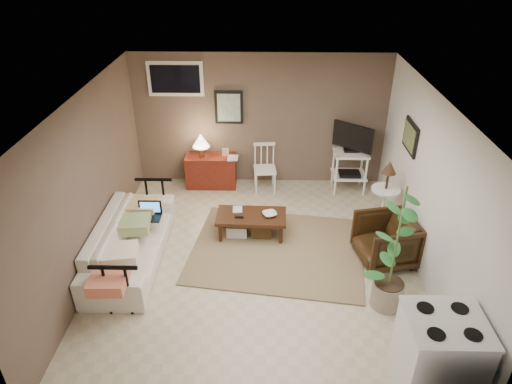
{
  "coord_description": "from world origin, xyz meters",
  "views": [
    {
      "loc": [
        0.1,
        -5.19,
        4.13
      ],
      "look_at": [
        -0.03,
        0.35,
        0.96
      ],
      "focal_mm": 32.0,
      "sensor_mm": 36.0,
      "label": 1
    }
  ],
  "objects_px": {
    "coffee_table": "(251,223)",
    "tv_stand": "(351,156)",
    "sofa": "(130,234)",
    "spindle_chair": "(265,169)",
    "side_table": "(386,188)",
    "armchair": "(386,238)",
    "stove": "(438,357)",
    "potted_plant": "(396,245)",
    "red_console": "(210,168)"
  },
  "relations": [
    {
      "from": "tv_stand",
      "to": "coffee_table",
      "type": "bearing_deg",
      "value": -139.01
    },
    {
      "from": "tv_stand",
      "to": "spindle_chair",
      "type": "bearing_deg",
      "value": -179.57
    },
    {
      "from": "spindle_chair",
      "to": "stove",
      "type": "bearing_deg",
      "value": -67.53
    },
    {
      "from": "sofa",
      "to": "spindle_chair",
      "type": "distance_m",
      "value": 2.84
    },
    {
      "from": "sofa",
      "to": "tv_stand",
      "type": "relative_size",
      "value": 1.75
    },
    {
      "from": "stove",
      "to": "red_console",
      "type": "bearing_deg",
      "value": 122.4
    },
    {
      "from": "tv_stand",
      "to": "potted_plant",
      "type": "bearing_deg",
      "value": -89.3
    },
    {
      "from": "red_console",
      "to": "tv_stand",
      "type": "distance_m",
      "value": 2.54
    },
    {
      "from": "tv_stand",
      "to": "stove",
      "type": "height_order",
      "value": "tv_stand"
    },
    {
      "from": "tv_stand",
      "to": "potted_plant",
      "type": "relative_size",
      "value": 0.72
    },
    {
      "from": "spindle_chair",
      "to": "tv_stand",
      "type": "relative_size",
      "value": 0.68
    },
    {
      "from": "armchair",
      "to": "stove",
      "type": "height_order",
      "value": "stove"
    },
    {
      "from": "tv_stand",
      "to": "side_table",
      "type": "distance_m",
      "value": 1.27
    },
    {
      "from": "tv_stand",
      "to": "stove",
      "type": "distance_m",
      "value": 4.22
    },
    {
      "from": "sofa",
      "to": "spindle_chair",
      "type": "relative_size",
      "value": 2.58
    },
    {
      "from": "side_table",
      "to": "potted_plant",
      "type": "xyz_separation_m",
      "value": [
        -0.31,
        -1.77,
        0.21
      ]
    },
    {
      "from": "red_console",
      "to": "stove",
      "type": "relative_size",
      "value": 1.07
    },
    {
      "from": "tv_stand",
      "to": "armchair",
      "type": "xyz_separation_m",
      "value": [
        0.2,
        -2.07,
        -0.29
      ]
    },
    {
      "from": "armchair",
      "to": "stove",
      "type": "bearing_deg",
      "value": -11.69
    },
    {
      "from": "red_console",
      "to": "stove",
      "type": "bearing_deg",
      "value": -57.6
    },
    {
      "from": "side_table",
      "to": "armchair",
      "type": "height_order",
      "value": "side_table"
    },
    {
      "from": "side_table",
      "to": "stove",
      "type": "bearing_deg",
      "value": -92.44
    },
    {
      "from": "sofa",
      "to": "spindle_chair",
      "type": "xyz_separation_m",
      "value": [
        1.89,
        2.12,
        -0.03
      ]
    },
    {
      "from": "side_table",
      "to": "spindle_chair",
      "type": "bearing_deg",
      "value": 147.15
    },
    {
      "from": "potted_plant",
      "to": "spindle_chair",
      "type": "bearing_deg",
      "value": 117.67
    },
    {
      "from": "sofa",
      "to": "tv_stand",
      "type": "xyz_separation_m",
      "value": [
        3.41,
        2.13,
        0.24
      ]
    },
    {
      "from": "coffee_table",
      "to": "spindle_chair",
      "type": "xyz_separation_m",
      "value": [
        0.21,
        1.49,
        0.18
      ]
    },
    {
      "from": "armchair",
      "to": "spindle_chair",
      "type": "bearing_deg",
      "value": -152.42
    },
    {
      "from": "stove",
      "to": "potted_plant",
      "type": "bearing_deg",
      "value": 98.35
    },
    {
      "from": "tv_stand",
      "to": "potted_plant",
      "type": "distance_m",
      "value": 2.99
    },
    {
      "from": "spindle_chair",
      "to": "potted_plant",
      "type": "distance_m",
      "value": 3.4
    },
    {
      "from": "stove",
      "to": "armchair",
      "type": "bearing_deg",
      "value": 90.54
    },
    {
      "from": "coffee_table",
      "to": "tv_stand",
      "type": "xyz_separation_m",
      "value": [
        1.73,
        1.5,
        0.45
      ]
    },
    {
      "from": "sofa",
      "to": "spindle_chair",
      "type": "height_order",
      "value": "sofa"
    },
    {
      "from": "coffee_table",
      "to": "sofa",
      "type": "xyz_separation_m",
      "value": [
        -1.69,
        -0.63,
        0.21
      ]
    },
    {
      "from": "sofa",
      "to": "spindle_chair",
      "type": "bearing_deg",
      "value": -41.8
    },
    {
      "from": "armchair",
      "to": "potted_plant",
      "type": "bearing_deg",
      "value": -22.26
    },
    {
      "from": "coffee_table",
      "to": "armchair",
      "type": "relative_size",
      "value": 1.4
    },
    {
      "from": "sofa",
      "to": "red_console",
      "type": "xyz_separation_m",
      "value": [
        0.89,
        2.23,
        -0.07
      ]
    },
    {
      "from": "coffee_table",
      "to": "side_table",
      "type": "bearing_deg",
      "value": 7.81
    },
    {
      "from": "red_console",
      "to": "potted_plant",
      "type": "relative_size",
      "value": 0.6
    },
    {
      "from": "coffee_table",
      "to": "potted_plant",
      "type": "xyz_separation_m",
      "value": [
        1.76,
        -1.48,
        0.71
      ]
    },
    {
      "from": "spindle_chair",
      "to": "tv_stand",
      "type": "bearing_deg",
      "value": 0.43
    },
    {
      "from": "stove",
      "to": "coffee_table",
      "type": "bearing_deg",
      "value": 125.61
    },
    {
      "from": "potted_plant",
      "to": "stove",
      "type": "height_order",
      "value": "potted_plant"
    },
    {
      "from": "side_table",
      "to": "stove",
      "type": "xyz_separation_m",
      "value": [
        -0.13,
        -3.0,
        -0.24
      ]
    },
    {
      "from": "side_table",
      "to": "armchair",
      "type": "xyz_separation_m",
      "value": [
        -0.15,
        -0.86,
        -0.34
      ]
    },
    {
      "from": "sofa",
      "to": "stove",
      "type": "bearing_deg",
      "value": -119.9
    },
    {
      "from": "sofa",
      "to": "tv_stand",
      "type": "distance_m",
      "value": 4.03
    },
    {
      "from": "tv_stand",
      "to": "side_table",
      "type": "height_order",
      "value": "tv_stand"
    }
  ]
}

